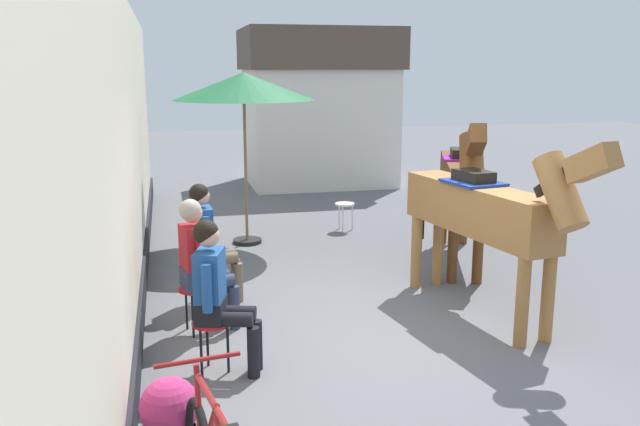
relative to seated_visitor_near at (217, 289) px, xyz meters
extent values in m
plane|color=slate|center=(1.68, 3.37, -0.78)|extent=(40.00, 40.00, 0.00)
cube|color=beige|center=(-0.87, 1.87, 0.92)|extent=(0.30, 14.00, 3.40)
cube|color=black|center=(-0.85, 1.87, -0.60)|extent=(0.34, 14.00, 0.36)
cube|color=silver|center=(3.08, 9.46, 0.52)|extent=(3.20, 2.40, 2.60)
cube|color=brown|center=(3.08, 9.46, 2.27)|extent=(3.40, 2.60, 0.90)
cylinder|color=red|center=(-0.06, 0.02, -0.31)|extent=(0.34, 0.34, 0.03)
cylinder|color=black|center=(0.07, -0.02, -0.55)|extent=(0.02, 0.02, 0.45)
cylinder|color=black|center=(-0.09, 0.15, -0.55)|extent=(0.02, 0.02, 0.45)
cylinder|color=black|center=(-0.16, -0.08, -0.55)|extent=(0.02, 0.02, 0.45)
cube|color=black|center=(-0.06, 0.02, -0.20)|extent=(0.32, 0.37, 0.20)
cube|color=#1E4C8C|center=(-0.06, 0.02, 0.12)|extent=(0.31, 0.39, 0.44)
sphere|color=tan|center=(-0.06, 0.02, 0.47)|extent=(0.20, 0.20, 0.20)
sphere|color=black|center=(-0.08, 0.02, 0.50)|extent=(0.22, 0.22, 0.22)
cylinder|color=black|center=(0.14, 0.04, -0.25)|extent=(0.40, 0.23, 0.13)
cylinder|color=black|center=(0.33, -0.01, -0.55)|extent=(0.11, 0.11, 0.46)
cylinder|color=black|center=(0.10, -0.11, -0.25)|extent=(0.40, 0.23, 0.13)
cylinder|color=black|center=(0.28, -0.17, -0.55)|extent=(0.11, 0.11, 0.46)
cylinder|color=#1E4C8C|center=(0.01, 0.20, 0.07)|extent=(0.09, 0.09, 0.42)
cylinder|color=#1E4C8C|center=(-0.10, -0.18, 0.07)|extent=(0.09, 0.09, 0.42)
cylinder|color=red|center=(-0.15, 0.97, -0.31)|extent=(0.34, 0.34, 0.03)
cylinder|color=black|center=(-0.02, 1.01, -0.55)|extent=(0.02, 0.02, 0.45)
cylinder|color=black|center=(-0.25, 1.08, -0.55)|extent=(0.02, 0.02, 0.45)
cylinder|color=black|center=(-0.19, 0.84, -0.55)|extent=(0.02, 0.02, 0.45)
cube|color=#2D3851|center=(-0.15, 0.97, -0.20)|extent=(0.31, 0.37, 0.20)
cube|color=maroon|center=(-0.15, 0.97, 0.12)|extent=(0.29, 0.38, 0.44)
sphere|color=tan|center=(-0.15, 0.97, 0.47)|extent=(0.20, 0.20, 0.20)
sphere|color=#B2A38E|center=(-0.17, 0.97, 0.50)|extent=(0.22, 0.22, 0.22)
cylinder|color=#2D3851|center=(0.01, 1.10, -0.25)|extent=(0.40, 0.21, 0.13)
cylinder|color=#2D3851|center=(0.20, 1.14, -0.55)|extent=(0.11, 0.11, 0.46)
cylinder|color=#2D3851|center=(0.05, 0.94, -0.25)|extent=(0.40, 0.21, 0.13)
cylinder|color=#2D3851|center=(0.23, 0.98, -0.55)|extent=(0.11, 0.11, 0.46)
cylinder|color=maroon|center=(-0.18, 1.17, 0.07)|extent=(0.09, 0.09, 0.42)
cylinder|color=maroon|center=(-0.09, 0.78, 0.07)|extent=(0.09, 0.09, 0.42)
cylinder|color=red|center=(-0.02, 1.85, -0.31)|extent=(0.34, 0.34, 0.03)
cylinder|color=black|center=(0.12, 1.85, -0.55)|extent=(0.02, 0.02, 0.45)
cylinder|color=black|center=(-0.10, 1.96, -0.55)|extent=(0.02, 0.02, 0.45)
cylinder|color=black|center=(-0.09, 1.72, -0.55)|extent=(0.02, 0.02, 0.45)
cube|color=brown|center=(-0.02, 1.85, -0.20)|extent=(0.26, 0.33, 0.20)
cube|color=#1E4C8C|center=(-0.02, 1.85, 0.12)|extent=(0.24, 0.35, 0.44)
sphere|color=tan|center=(-0.02, 1.85, 0.47)|extent=(0.20, 0.20, 0.20)
sphere|color=black|center=(-0.04, 1.84, 0.50)|extent=(0.22, 0.22, 0.22)
cylinder|color=brown|center=(0.16, 1.94, -0.25)|extent=(0.39, 0.15, 0.13)
cylinder|color=brown|center=(0.35, 1.95, -0.55)|extent=(0.11, 0.11, 0.46)
cylinder|color=brown|center=(0.17, 1.78, -0.25)|extent=(0.39, 0.15, 0.13)
cylinder|color=brown|center=(0.36, 1.79, -0.55)|extent=(0.11, 0.11, 0.46)
cylinder|color=#1E4C8C|center=(-0.02, 2.05, 0.07)|extent=(0.09, 0.09, 0.42)
cylinder|color=#1E4C8C|center=(0.01, 1.65, 0.07)|extent=(0.09, 0.09, 0.42)
cube|color=#9E6B38|center=(2.86, 0.90, 0.38)|extent=(0.82, 2.24, 0.52)
cylinder|color=#9E6B38|center=(3.19, -0.04, -0.33)|extent=(0.13, 0.13, 0.90)
cylinder|color=#9E6B38|center=(2.88, -0.09, -0.33)|extent=(0.13, 0.13, 0.90)
cylinder|color=#9E6B38|center=(2.85, 1.87, -0.33)|extent=(0.13, 0.13, 0.90)
cylinder|color=#9E6B38|center=(2.54, 1.82, -0.33)|extent=(0.13, 0.13, 0.90)
cylinder|color=#9E6B38|center=(3.07, -0.28, 0.77)|extent=(0.39, 0.67, 0.73)
cube|color=#9E6B38|center=(3.13, -0.62, 1.08)|extent=(0.27, 0.55, 0.40)
cube|color=black|center=(3.07, -0.26, 0.91)|extent=(0.15, 0.63, 0.48)
cylinder|color=black|center=(2.66, 2.02, 0.11)|extent=(0.12, 0.12, 0.65)
cube|color=navy|center=(2.85, 1.00, 0.66)|extent=(0.60, 0.68, 0.03)
cube|color=black|center=(2.85, 1.00, 0.73)|extent=(0.35, 0.48, 0.12)
cube|color=brown|center=(3.53, 2.76, 0.38)|extent=(1.16, 2.22, 0.52)
cylinder|color=brown|center=(3.34, 1.78, -0.33)|extent=(0.13, 0.13, 0.90)
cylinder|color=brown|center=(3.05, 1.89, -0.33)|extent=(0.13, 0.13, 0.90)
cylinder|color=brown|center=(4.00, 3.61, -0.33)|extent=(0.13, 0.13, 0.90)
cylinder|color=brown|center=(3.71, 3.71, -0.33)|extent=(0.13, 0.13, 0.90)
cylinder|color=brown|center=(3.12, 1.63, 0.77)|extent=(0.48, 0.69, 0.73)
cube|color=brown|center=(3.01, 1.31, 1.08)|extent=(0.35, 0.56, 0.40)
cube|color=black|center=(3.13, 1.65, 0.91)|extent=(0.25, 0.61, 0.48)
cylinder|color=black|center=(3.92, 3.83, 0.11)|extent=(0.13, 0.13, 0.65)
cube|color=#8C1E8C|center=(3.57, 2.85, 0.66)|extent=(0.67, 0.73, 0.03)
cube|color=black|center=(3.57, 2.85, 0.73)|extent=(0.41, 0.51, 0.12)
sphere|color=#B22D66|center=(-0.44, -1.36, -0.34)|extent=(0.40, 0.40, 0.40)
cylinder|color=maroon|center=(-0.20, -2.31, 0.15)|extent=(0.16, 0.80, 0.09)
cylinder|color=maroon|center=(-0.26, -1.89, -0.12)|extent=(0.05, 0.09, 0.60)
cylinder|color=maroon|center=(-0.26, -1.92, 0.23)|extent=(0.50, 0.10, 0.03)
cylinder|color=black|center=(0.78, 4.40, -0.75)|extent=(0.44, 0.44, 0.06)
cylinder|color=olive|center=(0.78, 4.40, 0.32)|extent=(0.04, 0.04, 2.20)
cone|color=#1E6638|center=(0.78, 4.40, 1.60)|extent=(2.10, 2.10, 0.40)
cylinder|color=white|center=(2.46, 4.84, -0.33)|extent=(0.32, 0.32, 0.03)
cylinder|color=silver|center=(2.59, 4.84, -0.56)|extent=(0.02, 0.02, 0.43)
cylinder|color=silver|center=(2.39, 4.95, -0.56)|extent=(0.02, 0.02, 0.43)
cylinder|color=silver|center=(2.39, 4.72, -0.56)|extent=(0.02, 0.02, 0.43)
camera|label=1|loc=(-0.38, -5.53, 1.87)|focal=37.36mm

